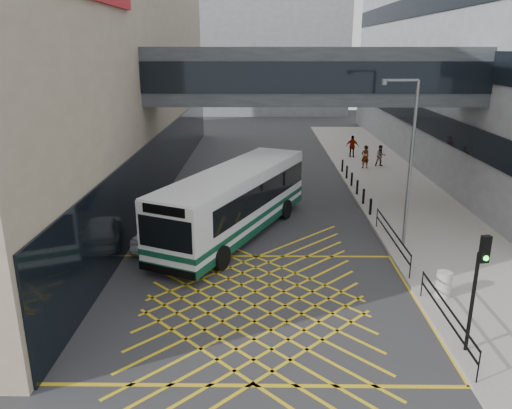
{
  "coord_description": "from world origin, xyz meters",
  "views": [
    {
      "loc": [
        0.21,
        -16.17,
        8.95
      ],
      "look_at": [
        0.0,
        4.0,
        2.6
      ],
      "focal_mm": 35.0,
      "sensor_mm": 36.0,
      "label": 1
    }
  ],
  "objects_px": {
    "litter_bin": "(443,284)",
    "pedestrian_a": "(365,157)",
    "traffic_light": "(478,277)",
    "car_white": "(162,230)",
    "car_dark": "(240,191)",
    "bus": "(236,200)",
    "street_lamp": "(408,154)",
    "car_silver": "(254,183)",
    "pedestrian_c": "(352,146)",
    "pedestrian_b": "(381,156)"
  },
  "relations": [
    {
      "from": "litter_bin",
      "to": "pedestrian_a",
      "type": "relative_size",
      "value": 0.55
    },
    {
      "from": "traffic_light",
      "to": "car_white",
      "type": "bearing_deg",
      "value": 127.51
    },
    {
      "from": "car_dark",
      "to": "pedestrian_a",
      "type": "distance_m",
      "value": 12.6
    },
    {
      "from": "traffic_light",
      "to": "bus",
      "type": "bearing_deg",
      "value": 112.93
    },
    {
      "from": "bus",
      "to": "pedestrian_a",
      "type": "bearing_deg",
      "value": 81.04
    },
    {
      "from": "traffic_light",
      "to": "street_lamp",
      "type": "xyz_separation_m",
      "value": [
        0.25,
        8.73,
        1.82
      ]
    },
    {
      "from": "car_silver",
      "to": "street_lamp",
      "type": "xyz_separation_m",
      "value": [
        7.0,
        -9.04,
        3.75
      ]
    },
    {
      "from": "bus",
      "to": "street_lamp",
      "type": "bearing_deg",
      "value": 12.96
    },
    {
      "from": "traffic_light",
      "to": "pedestrian_c",
      "type": "xyz_separation_m",
      "value": [
        1.38,
        28.22,
        -1.56
      ]
    },
    {
      "from": "car_white",
      "to": "street_lamp",
      "type": "bearing_deg",
      "value": -169.35
    },
    {
      "from": "car_dark",
      "to": "pedestrian_c",
      "type": "xyz_separation_m",
      "value": [
        8.91,
        12.62,
        0.3
      ]
    },
    {
      "from": "bus",
      "to": "pedestrian_a",
      "type": "xyz_separation_m",
      "value": [
        9.16,
        13.91,
        -0.75
      ]
    },
    {
      "from": "car_silver",
      "to": "pedestrian_a",
      "type": "xyz_separation_m",
      "value": [
        8.4,
        6.45,
        0.33
      ]
    },
    {
      "from": "pedestrian_a",
      "to": "pedestrian_b",
      "type": "relative_size",
      "value": 1.07
    },
    {
      "from": "pedestrian_a",
      "to": "pedestrian_c",
      "type": "distance_m",
      "value": 4.01
    },
    {
      "from": "pedestrian_b",
      "to": "pedestrian_c",
      "type": "distance_m",
      "value": 3.71
    },
    {
      "from": "car_silver",
      "to": "pedestrian_a",
      "type": "height_order",
      "value": "pedestrian_a"
    },
    {
      "from": "car_white",
      "to": "litter_bin",
      "type": "relative_size",
      "value": 4.67
    },
    {
      "from": "car_dark",
      "to": "pedestrian_c",
      "type": "distance_m",
      "value": 15.45
    },
    {
      "from": "car_dark",
      "to": "pedestrian_a",
      "type": "relative_size",
      "value": 2.81
    },
    {
      "from": "car_dark",
      "to": "bus",
      "type": "bearing_deg",
      "value": 97.75
    },
    {
      "from": "pedestrian_a",
      "to": "litter_bin",
      "type": "bearing_deg",
      "value": 70.03
    },
    {
      "from": "car_white",
      "to": "litter_bin",
      "type": "height_order",
      "value": "car_white"
    },
    {
      "from": "bus",
      "to": "pedestrian_b",
      "type": "distance_m",
      "value": 17.97
    },
    {
      "from": "car_dark",
      "to": "street_lamp",
      "type": "distance_m",
      "value": 11.01
    },
    {
      "from": "car_white",
      "to": "car_silver",
      "type": "distance_m",
      "value": 9.73
    },
    {
      "from": "bus",
      "to": "pedestrian_a",
      "type": "relative_size",
      "value": 6.85
    },
    {
      "from": "car_white",
      "to": "pedestrian_c",
      "type": "xyz_separation_m",
      "value": [
        12.37,
        19.21,
        0.35
      ]
    },
    {
      "from": "car_silver",
      "to": "pedestrian_c",
      "type": "height_order",
      "value": "pedestrian_c"
    },
    {
      "from": "litter_bin",
      "to": "pedestrian_b",
      "type": "bearing_deg",
      "value": 83.26
    },
    {
      "from": "car_silver",
      "to": "pedestrian_c",
      "type": "relative_size",
      "value": 2.49
    },
    {
      "from": "pedestrian_a",
      "to": "street_lamp",
      "type": "bearing_deg",
      "value": 68.16
    },
    {
      "from": "car_white",
      "to": "pedestrian_a",
      "type": "distance_m",
      "value": 19.78
    },
    {
      "from": "pedestrian_a",
      "to": "traffic_light",
      "type": "bearing_deg",
      "value": 69.42
    },
    {
      "from": "litter_bin",
      "to": "bus",
      "type": "bearing_deg",
      "value": 139.77
    },
    {
      "from": "litter_bin",
      "to": "pedestrian_a",
      "type": "bearing_deg",
      "value": 86.7
    },
    {
      "from": "car_silver",
      "to": "street_lamp",
      "type": "relative_size",
      "value": 0.6
    },
    {
      "from": "car_white",
      "to": "car_silver",
      "type": "height_order",
      "value": "car_white"
    },
    {
      "from": "street_lamp",
      "to": "litter_bin",
      "type": "distance_m",
      "value": 6.43
    },
    {
      "from": "litter_bin",
      "to": "traffic_light",
      "type": "bearing_deg",
      "value": -97.4
    },
    {
      "from": "car_silver",
      "to": "car_dark",
      "type": "bearing_deg",
      "value": 89.79
    },
    {
      "from": "bus",
      "to": "street_lamp",
      "type": "distance_m",
      "value": 8.35
    },
    {
      "from": "car_white",
      "to": "street_lamp",
      "type": "relative_size",
      "value": 0.59
    },
    {
      "from": "traffic_light",
      "to": "street_lamp",
      "type": "distance_m",
      "value": 8.92
    },
    {
      "from": "pedestrian_b",
      "to": "car_dark",
      "type": "bearing_deg",
      "value": -141.45
    },
    {
      "from": "traffic_light",
      "to": "pedestrian_b",
      "type": "height_order",
      "value": "traffic_light"
    },
    {
      "from": "street_lamp",
      "to": "pedestrian_c",
      "type": "relative_size",
      "value": 4.17
    },
    {
      "from": "traffic_light",
      "to": "street_lamp",
      "type": "relative_size",
      "value": 0.5
    },
    {
      "from": "street_lamp",
      "to": "pedestrian_a",
      "type": "bearing_deg",
      "value": 79.16
    },
    {
      "from": "bus",
      "to": "car_silver",
      "type": "xyz_separation_m",
      "value": [
        0.76,
        7.47,
        -1.08
      ]
    }
  ]
}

